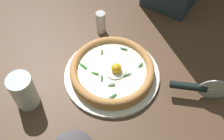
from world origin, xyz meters
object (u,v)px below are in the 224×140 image
object	(u,v)px
pizza	(112,70)
pepper_shaker	(101,23)
pizza_cutter	(197,87)
drinking_glass	(24,93)

from	to	relation	value
pizza	pepper_shaker	xyz separation A→B (m)	(0.14, 0.14, 0.01)
pizza_cutter	pepper_shaker	size ratio (longest dim) A/B	1.91
pizza_cutter	drinking_glass	size ratio (longest dim) A/B	1.40
pizza_cutter	pepper_shaker	distance (m)	0.38
drinking_glass	pepper_shaker	bearing A→B (deg)	-3.83
pizza	pizza_cutter	distance (m)	0.25
pizza_cutter	drinking_glass	bearing A→B (deg)	124.51
pizza	drinking_glass	xyz separation A→B (m)	(-0.21, 0.16, 0.02)
drinking_glass	pizza_cutter	bearing A→B (deg)	-55.49
pizza_cutter	pizza	bearing A→B (deg)	105.91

